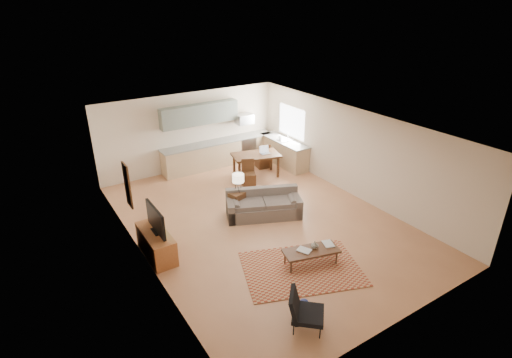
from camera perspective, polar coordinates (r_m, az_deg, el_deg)
room at (r=10.37m, az=0.89°, el=0.42°), size 9.00×9.00×9.00m
kitchen_counter_back at (r=14.47m, az=-5.30°, el=3.71°), size 4.26×0.64×0.92m
kitchen_counter_right at (r=14.54m, az=4.00°, el=3.86°), size 0.64×2.26×0.92m
kitchen_range at (r=14.98m, az=-1.56°, el=4.50°), size 0.62×0.62×0.90m
kitchen_microwave at (r=14.65m, az=-1.65°, el=8.56°), size 0.62×0.40×0.35m
upper_cabinets at (r=13.89m, az=-8.05°, el=9.15°), size 2.80×0.34×0.70m
window_right at (r=14.37m, az=5.10°, el=8.15°), size 0.02×1.40×1.05m
wall_art_left at (r=9.88m, az=-17.85°, el=-0.85°), size 0.06×0.42×1.10m
triptych at (r=13.92m, az=-9.75°, el=8.21°), size 1.70×0.04×0.50m
rug at (r=9.28m, az=6.54°, el=-12.61°), size 3.05×2.58×0.02m
sofa at (r=11.06m, az=1.10°, el=-3.62°), size 2.32×1.70×0.74m
coffee_table at (r=9.35m, az=7.84°, el=-10.97°), size 1.37×0.82×0.39m
book_a at (r=9.10m, az=6.58°, el=-10.43°), size 0.46×0.48×0.03m
book_b at (r=9.45m, az=9.63°, el=-9.21°), size 0.41×0.45×0.02m
vase at (r=9.27m, az=8.38°, el=-9.28°), size 0.22×0.22×0.18m
armchair at (r=7.72m, az=7.47°, el=-18.21°), size 0.94×0.94×0.76m
tv_credenza at (r=9.77m, az=-14.06°, el=-8.96°), size 0.53×1.38×0.64m
tv at (r=9.45m, az=-14.15°, el=-5.65°), size 0.11×1.06×0.64m
console_table at (r=11.26m, az=-2.50°, el=-3.29°), size 0.66×0.53×0.67m
table_lamp at (r=10.99m, az=-2.55°, el=-0.50°), size 0.43×0.43×0.54m
dining_table at (r=13.52m, az=-0.01°, el=1.98°), size 1.73×1.25×0.79m
dining_chair_near at (r=12.78m, az=-1.05°, el=0.80°), size 0.56×0.57×0.88m
dining_chair_far at (r=14.23m, az=0.92°, el=3.41°), size 0.49×0.51×0.90m
laptop at (r=13.41m, az=1.35°, el=4.16°), size 0.36×0.29×0.25m
soap_bottle at (r=14.38m, az=3.48°, el=5.99°), size 0.12×0.12×0.19m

